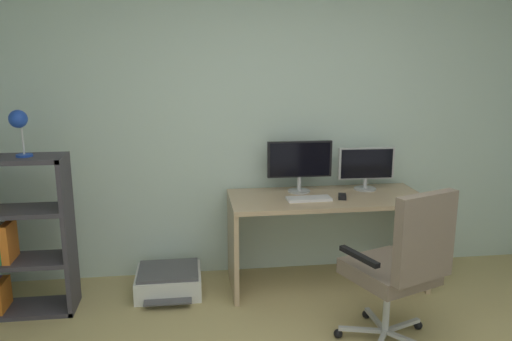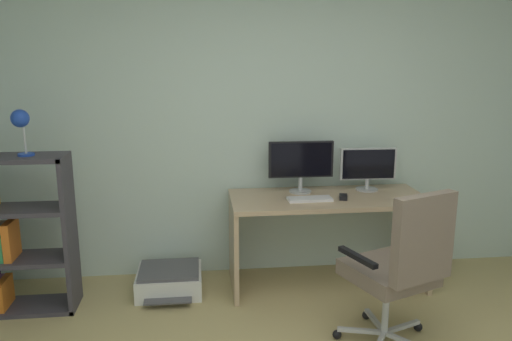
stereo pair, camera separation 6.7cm
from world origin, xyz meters
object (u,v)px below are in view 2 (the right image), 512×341
at_px(desk_lamp, 21,122).
at_px(monitor_secondary, 368,166).
at_px(monitor_main, 301,162).
at_px(keyboard, 310,199).
at_px(bookshelf, 3,239).
at_px(printer, 170,280).
at_px(office_chair, 400,264).
at_px(desk, 328,220).
at_px(computer_mouse, 343,197).

bearing_deg(desk_lamp, monitor_secondary, 7.09).
xyz_separation_m(monitor_main, keyboard, (0.02, -0.24, -0.24)).
bearing_deg(desk_lamp, monitor_main, 9.02).
bearing_deg(desk_lamp, bookshelf, -179.92).
bearing_deg(bookshelf, printer, 7.93).
height_order(monitor_secondary, office_chair, monitor_secondary).
distance_m(desk, printer, 1.34).
relative_size(monitor_secondary, computer_mouse, 4.61).
height_order(monitor_secondary, bookshelf, bookshelf).
bearing_deg(printer, desk_lamp, -170.39).
distance_m(monitor_main, desk_lamp, 2.07).
distance_m(computer_mouse, office_chair, 0.93).
distance_m(office_chair, printer, 1.82).
relative_size(monitor_secondary, desk_lamp, 1.44).
relative_size(desk, computer_mouse, 15.35).
relative_size(computer_mouse, office_chair, 0.09).
bearing_deg(monitor_secondary, office_chair, -98.31).
bearing_deg(printer, desk, 0.14).
distance_m(desk_lamp, printer, 1.60).
bearing_deg(office_chair, keyboard, 112.09).
distance_m(monitor_main, bookshelf, 2.28).
xyz_separation_m(desk, monitor_main, (-0.19, 0.16, 0.44)).
bearing_deg(desk, monitor_main, 141.00).
xyz_separation_m(monitor_main, monitor_secondary, (0.56, 0.00, -0.05)).
height_order(office_chair, bookshelf, bookshelf).
bearing_deg(keyboard, office_chair, -69.87).
bearing_deg(monitor_secondary, printer, -174.39).
bearing_deg(monitor_secondary, monitor_main, -180.00).
xyz_separation_m(office_chair, bookshelf, (-2.60, 0.83, -0.04)).
height_order(desk, monitor_secondary, monitor_secondary).
xyz_separation_m(desk, monitor_secondary, (0.36, 0.16, 0.39)).
height_order(computer_mouse, desk_lamp, desk_lamp).
distance_m(monitor_main, keyboard, 0.34).
height_order(monitor_secondary, computer_mouse, monitor_secondary).
distance_m(desk, keyboard, 0.28).
relative_size(office_chair, bookshelf, 0.93).
bearing_deg(bookshelf, desk, 3.87).
height_order(desk, desk_lamp, desk_lamp).
bearing_deg(bookshelf, computer_mouse, 1.82).
distance_m(keyboard, desk_lamp, 2.13).
relative_size(monitor_main, bookshelf, 0.46).
xyz_separation_m(computer_mouse, office_chair, (0.10, -0.90, -0.17)).
height_order(monitor_main, monitor_secondary, monitor_main).
xyz_separation_m(desk, computer_mouse, (0.10, -0.08, 0.21)).
bearing_deg(desk, bookshelf, -176.13).
bearing_deg(office_chair, desk, 101.24).
bearing_deg(printer, monitor_secondary, 5.61).
distance_m(computer_mouse, bookshelf, 2.51).
distance_m(monitor_main, computer_mouse, 0.44).
bearing_deg(keyboard, monitor_secondary, 22.60).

